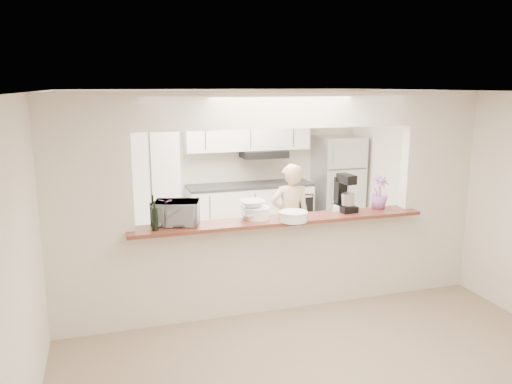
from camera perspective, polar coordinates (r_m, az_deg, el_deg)
name	(u,v)px	position (r m, az deg, el deg)	size (l,w,h in m)	color
floor	(278,307)	(6.05, 2.56, -12.95)	(6.00, 6.00, 0.00)	gray
tile_overlay	(243,263)	(7.41, -1.51, -8.07)	(5.00, 2.90, 0.01)	beige
partition	(280,184)	(5.59, 2.70, 0.96)	(5.00, 0.15, 2.50)	silver
bar_counter	(279,261)	(5.83, 2.63, -7.83)	(3.40, 0.38, 1.09)	silver
kitchen_cabinets	(212,184)	(8.21, -5.01, 0.91)	(3.15, 0.62, 2.25)	silver
refrigerator	(338,185)	(8.90, 9.32, 0.85)	(0.75, 0.70, 1.70)	#BBBBC1
flower_left	(163,211)	(5.40, -10.61, -2.20)	(0.28, 0.24, 0.31)	#E77ADD
wine_bottle_a	(155,219)	(5.24, -11.47, -3.06)	(0.06, 0.06, 0.31)	black
wine_bottle_b	(153,214)	(5.41, -11.68, -2.46)	(0.07, 0.07, 0.34)	black
toaster_oven	(177,213)	(5.42, -9.03, -2.37)	(0.47, 0.32, 0.26)	#A9AAAE
serving_bowls	(253,210)	(5.61, -0.39, -2.03)	(0.28, 0.28, 0.21)	white
plate_stack_a	(257,213)	(5.61, 0.16, -2.40)	(0.29, 0.29, 0.13)	white
plate_stack_b	(294,216)	(5.53, 4.31, -2.79)	(0.31, 0.31, 0.11)	white
red_bowl	(297,214)	(5.71, 4.66, -2.49)	(0.15, 0.15, 0.07)	maroon
tan_bowl	(284,215)	(5.66, 3.25, -2.64)	(0.14, 0.14, 0.07)	beige
utensil_caddy	(341,204)	(6.01, 9.71, -1.37)	(0.25, 0.19, 0.21)	silver
stand_mixer	(345,194)	(6.02, 10.09, -0.28)	(0.22, 0.32, 0.45)	black
flower_right	(379,192)	(6.22, 13.86, -0.04)	(0.22, 0.22, 0.40)	#CD6FCF
person	(290,218)	(6.92, 3.94, -3.03)	(0.55, 0.36, 1.52)	tan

